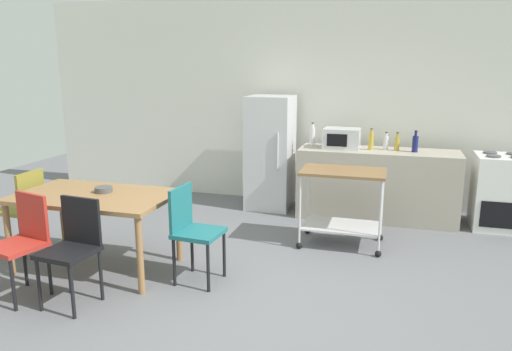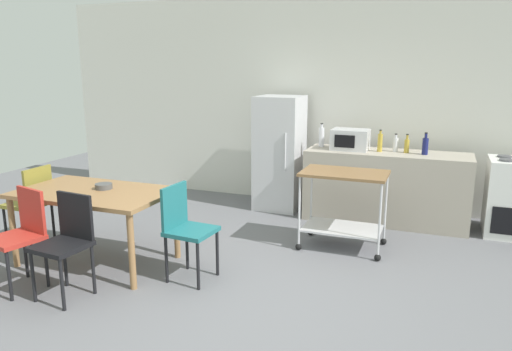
% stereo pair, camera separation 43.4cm
% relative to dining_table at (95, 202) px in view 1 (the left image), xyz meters
% --- Properties ---
extents(ground_plane, '(12.00, 12.00, 0.00)m').
position_rel_dining_table_xyz_m(ground_plane, '(1.65, -0.21, -0.67)').
color(ground_plane, slate).
extents(back_wall, '(8.40, 0.12, 2.90)m').
position_rel_dining_table_xyz_m(back_wall, '(1.65, 2.99, 0.78)').
color(back_wall, silver).
rests_on(back_wall, ground_plane).
extents(kitchen_counter, '(2.00, 0.64, 0.90)m').
position_rel_dining_table_xyz_m(kitchen_counter, '(2.55, 2.39, -0.22)').
color(kitchen_counter, '#A89E8E').
rests_on(kitchen_counter, ground_plane).
extents(dining_table, '(1.50, 0.90, 0.75)m').
position_rel_dining_table_xyz_m(dining_table, '(0.00, 0.00, 0.00)').
color(dining_table, olive).
rests_on(dining_table, ground_plane).
extents(chair_olive, '(0.40, 0.40, 0.89)m').
position_rel_dining_table_xyz_m(chair_olive, '(-0.96, 0.13, -0.15)').
color(chair_olive, olive).
rests_on(chair_olive, ground_plane).
extents(chair_red, '(0.49, 0.49, 0.89)m').
position_rel_dining_table_xyz_m(chair_red, '(-0.25, -0.69, -0.15)').
color(chair_red, '#B72D23').
rests_on(chair_red, ground_plane).
extents(chair_teal, '(0.43, 0.43, 0.89)m').
position_rel_dining_table_xyz_m(chair_teal, '(1.02, -0.01, -0.15)').
color(chair_teal, '#1E666B').
rests_on(chair_teal, ground_plane).
extents(chair_black, '(0.44, 0.44, 0.89)m').
position_rel_dining_table_xyz_m(chair_black, '(0.25, -0.68, -0.15)').
color(chair_black, black).
rests_on(chair_black, ground_plane).
extents(stove_oven, '(0.60, 0.61, 0.92)m').
position_rel_dining_table_xyz_m(stove_oven, '(4.00, 2.41, -0.22)').
color(stove_oven, white).
rests_on(stove_oven, ground_plane).
extents(refrigerator, '(0.60, 0.63, 1.55)m').
position_rel_dining_table_xyz_m(refrigerator, '(1.10, 2.49, 0.10)').
color(refrigerator, silver).
rests_on(refrigerator, ground_plane).
extents(kitchen_cart, '(0.91, 0.57, 0.85)m').
position_rel_dining_table_xyz_m(kitchen_cart, '(2.23, 1.29, -0.10)').
color(kitchen_cart, brown).
rests_on(kitchen_cart, ground_plane).
extents(bottle_soda, '(0.07, 0.07, 0.31)m').
position_rel_dining_table_xyz_m(bottle_soda, '(1.68, 2.49, 0.36)').
color(bottle_soda, silver).
rests_on(bottle_soda, kitchen_counter).
extents(microwave, '(0.46, 0.35, 0.26)m').
position_rel_dining_table_xyz_m(microwave, '(2.08, 2.40, 0.36)').
color(microwave, silver).
rests_on(microwave, kitchen_counter).
extents(bottle_olive_oil, '(0.06, 0.06, 0.27)m').
position_rel_dining_table_xyz_m(bottle_olive_oil, '(2.45, 2.39, 0.35)').
color(bottle_olive_oil, gold).
rests_on(bottle_olive_oil, kitchen_counter).
extents(bottle_wine, '(0.06, 0.06, 0.23)m').
position_rel_dining_table_xyz_m(bottle_wine, '(2.63, 2.45, 0.32)').
color(bottle_wine, silver).
rests_on(bottle_wine, kitchen_counter).
extents(bottle_sparkling_water, '(0.06, 0.06, 0.23)m').
position_rel_dining_table_xyz_m(bottle_sparkling_water, '(2.77, 2.43, 0.32)').
color(bottle_sparkling_water, gold).
rests_on(bottle_sparkling_water, kitchen_counter).
extents(bottle_hot_sauce, '(0.07, 0.07, 0.27)m').
position_rel_dining_table_xyz_m(bottle_hot_sauce, '(2.98, 2.38, 0.34)').
color(bottle_hot_sauce, navy).
rests_on(bottle_hot_sauce, kitchen_counter).
extents(fruit_bowl, '(0.17, 0.17, 0.05)m').
position_rel_dining_table_xyz_m(fruit_bowl, '(0.05, 0.09, 0.11)').
color(fruit_bowl, '#4C4C4C').
rests_on(fruit_bowl, dining_table).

